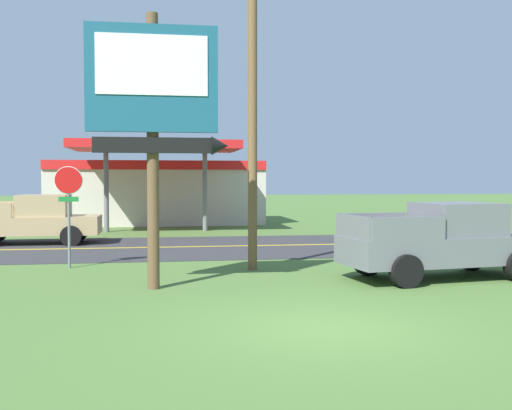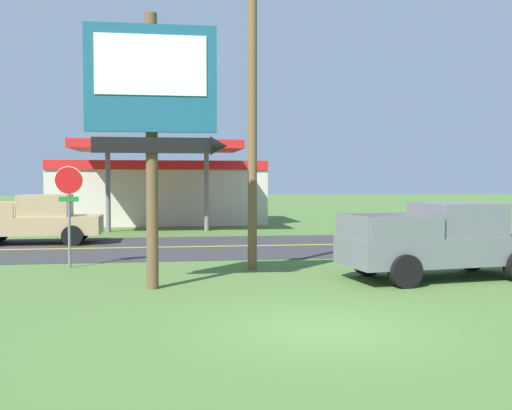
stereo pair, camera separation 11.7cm
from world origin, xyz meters
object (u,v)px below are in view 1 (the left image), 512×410
pickup_tan_on_road (34,220)px  pickup_grey_parked_on_lawn (444,241)px  utility_pole (253,93)px  stop_sign (69,198)px  motel_sign (155,103)px  gas_station (157,190)px

pickup_tan_on_road → pickup_grey_parked_on_lawn: bearing=-39.9°
utility_pole → stop_sign: bearing=167.8°
stop_sign → pickup_tan_on_road: (-2.35, 6.91, -1.06)m
stop_sign → pickup_grey_parked_on_lawn: stop_sign is taller
motel_sign → pickup_grey_parked_on_lawn: (7.38, 0.56, -3.36)m
motel_sign → pickup_tan_on_road: bearing=114.2°
stop_sign → pickup_grey_parked_on_lawn: size_ratio=0.54×
utility_pole → gas_station: utility_pole is taller
stop_sign → utility_pole: size_ratio=0.31×
pickup_grey_parked_on_lawn → stop_sign: bearing=161.3°
gas_station → pickup_grey_parked_on_lawn: bearing=-70.5°
motel_sign → gas_station: size_ratio=0.53×
motel_sign → pickup_grey_parked_on_lawn: motel_sign is taller
motel_sign → pickup_grey_parked_on_lawn: size_ratio=1.18×
motel_sign → utility_pole: utility_pole is taller
stop_sign → pickup_grey_parked_on_lawn: 10.50m
motel_sign → stop_sign: bearing=122.9°
gas_station → pickup_tan_on_road: gas_station is taller
motel_sign → stop_sign: (-2.52, 3.90, -2.30)m
stop_sign → pickup_tan_on_road: 7.37m
motel_sign → stop_sign: motel_sign is taller
motel_sign → utility_pole: 3.92m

